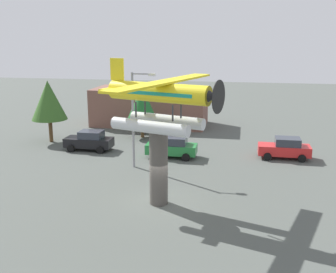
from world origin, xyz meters
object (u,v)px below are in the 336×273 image
at_px(display_pedestal, 159,167).
at_px(storefront_building, 150,107).
at_px(car_near_black, 90,141).
at_px(floatplane_monument, 160,101).
at_px(streetlight_primary, 136,113).
at_px(tree_west, 49,100).
at_px(car_mid_green, 172,147).
at_px(car_far_red, 285,148).
at_px(tree_east, 142,104).

distance_m(display_pedestal, storefront_building, 22.72).
bearing_deg(car_near_black, floatplane_monument, 129.54).
relative_size(streetlight_primary, tree_west, 1.24).
bearing_deg(floatplane_monument, storefront_building, 122.66).
height_order(car_mid_green, car_far_red, same).
bearing_deg(car_far_red, streetlight_primary, 21.42).
xyz_separation_m(display_pedestal, storefront_building, (-5.68, 22.00, -0.21)).
distance_m(display_pedestal, car_near_black, 13.51).
distance_m(car_far_red, tree_east, 14.45).
bearing_deg(display_pedestal, tree_east, 107.61).
bearing_deg(car_far_red, tree_west, -4.00).
height_order(car_mid_green, streetlight_primary, streetlight_primary).
xyz_separation_m(car_near_black, storefront_building, (2.82, 11.59, 1.20)).
relative_size(tree_west, tree_east, 1.14).
bearing_deg(floatplane_monument, tree_east, 125.87).
bearing_deg(tree_east, storefront_building, 95.96).
bearing_deg(streetlight_primary, car_far_red, 21.42).
height_order(car_far_red, storefront_building, storefront_building).
bearing_deg(display_pedestal, floatplane_monument, -17.90).
bearing_deg(car_mid_green, display_pedestal, 95.31).
relative_size(display_pedestal, car_near_black, 1.09).
height_order(car_near_black, car_far_red, same).
bearing_deg(display_pedestal, car_mid_green, 95.31).
distance_m(floatplane_monument, tree_west, 18.51).
bearing_deg(tree_east, display_pedestal, -72.39).
height_order(car_far_red, tree_east, tree_east).
distance_m(car_near_black, tree_west, 6.09).
height_order(display_pedestal, tree_west, tree_west).
bearing_deg(streetlight_primary, floatplane_monument, -63.55).
bearing_deg(tree_west, car_far_red, -4.00).
relative_size(car_mid_green, tree_east, 0.81).
bearing_deg(car_near_black, storefront_building, -103.65).
xyz_separation_m(car_far_red, tree_west, (-21.59, 1.51, 3.14)).
distance_m(car_near_black, storefront_building, 11.99).
height_order(display_pedestal, car_far_red, display_pedestal).
xyz_separation_m(floatplane_monument, storefront_building, (-5.81, 22.04, -4.17)).
xyz_separation_m(floatplane_monument, tree_east, (-5.17, 15.94, -2.88)).
distance_m(display_pedestal, tree_east, 16.72).
bearing_deg(car_near_black, streetlight_primary, 144.13).
bearing_deg(car_near_black, display_pedestal, 129.24).
height_order(car_mid_green, tree_east, tree_east).
relative_size(storefront_building, tree_east, 2.47).
bearing_deg(storefront_building, tree_west, -128.72).
bearing_deg(display_pedestal, tree_west, 136.57).
bearing_deg(storefront_building, floatplane_monument, -75.24).
relative_size(car_far_red, streetlight_primary, 0.58).
bearing_deg(floatplane_monument, display_pedestal, 180.00).
relative_size(display_pedestal, car_far_red, 1.09).
bearing_deg(car_far_red, display_pedestal, 52.96).
bearing_deg(tree_west, display_pedestal, -43.43).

